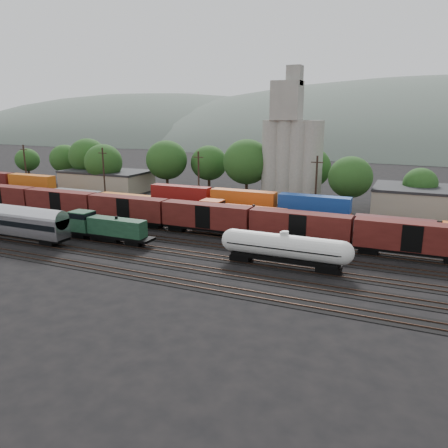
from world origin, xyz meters
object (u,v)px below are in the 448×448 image
at_px(orange_locomotive, 236,215).
at_px(grain_silo, 291,152).
at_px(tank_car_a, 283,248).
at_px(green_locomotive, 102,227).
at_px(passenger_coach, 5,219).

distance_m(orange_locomotive, grain_silo, 27.48).
bearing_deg(tank_car_a, green_locomotive, 180.00).
distance_m(green_locomotive, passenger_coach, 15.63).
bearing_deg(grain_silo, green_locomotive, -113.98).
bearing_deg(tank_car_a, orange_locomotive, 129.96).
bearing_deg(orange_locomotive, passenger_coach, -147.15).
xyz_separation_m(tank_car_a, orange_locomotive, (-12.57, 15.00, -0.05)).
bearing_deg(orange_locomotive, tank_car_a, -50.04).
bearing_deg(passenger_coach, green_locomotive, 18.69).
height_order(passenger_coach, orange_locomotive, passenger_coach).
relative_size(green_locomotive, orange_locomotive, 0.88).
relative_size(tank_car_a, orange_locomotive, 0.93).
xyz_separation_m(passenger_coach, orange_locomotive, (30.97, 20.00, -0.70)).
xyz_separation_m(green_locomotive, grain_silo, (18.24, 41.00, 8.84)).
relative_size(tank_car_a, passenger_coach, 0.72).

